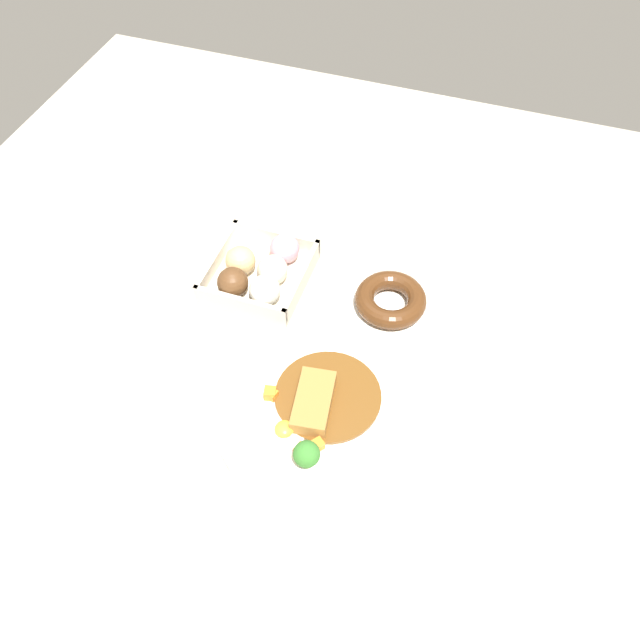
{
  "coord_description": "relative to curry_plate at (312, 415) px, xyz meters",
  "views": [
    {
      "loc": [
        -0.57,
        -0.22,
        0.87
      ],
      "look_at": [
        0.06,
        0.0,
        0.03
      ],
      "focal_mm": 37.54,
      "sensor_mm": 36.0,
      "label": 1
    }
  ],
  "objects": [
    {
      "name": "curry_plate",
      "position": [
        0.0,
        0.0,
        0.0
      ],
      "size": [
        0.29,
        0.29,
        0.07
      ],
      "color": "white",
      "rests_on": "ground_plane"
    },
    {
      "name": "chocolate_ring_donut",
      "position": [
        0.25,
        -0.05,
        0.0
      ],
      "size": [
        0.16,
        0.16,
        0.03
      ],
      "color": "white",
      "rests_on": "ground_plane"
    },
    {
      "name": "donut_box",
      "position": [
        0.23,
        0.18,
        0.01
      ],
      "size": [
        0.17,
        0.16,
        0.06
      ],
      "color": "beige",
      "rests_on": "ground_plane"
    },
    {
      "name": "ground_plane",
      "position": [
        0.1,
        0.04,
        -0.01
      ],
      "size": [
        1.6,
        1.6,
        0.0
      ],
      "primitive_type": "plane",
      "color": "#B2A893"
    }
  ]
}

